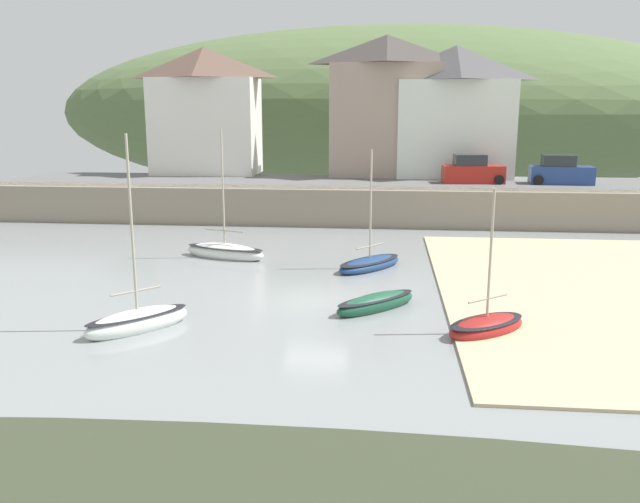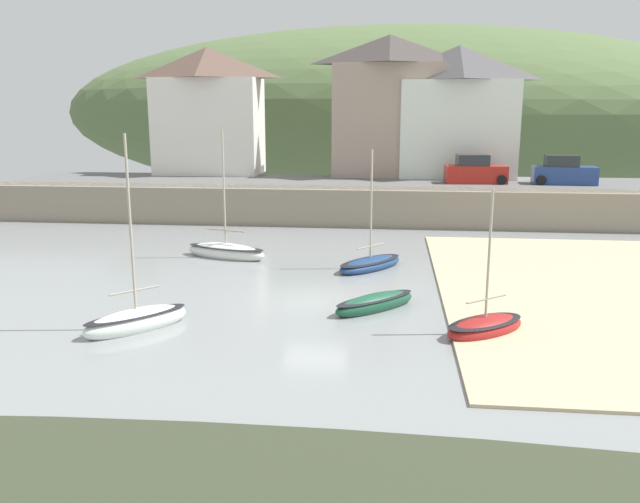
{
  "view_description": "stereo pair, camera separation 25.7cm",
  "coord_description": "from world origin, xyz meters",
  "px_view_note": "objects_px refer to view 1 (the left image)",
  "views": [
    {
      "loc": [
        2.58,
        -24.64,
        7.5
      ],
      "look_at": [
        -0.11,
        2.75,
        1.36
      ],
      "focal_mm": 36.45,
      "sensor_mm": 36.0,
      "label": 1
    },
    {
      "loc": [
        2.84,
        -24.61,
        7.5
      ],
      "look_at": [
        -0.11,
        2.75,
        1.36
      ],
      "focal_mm": 36.45,
      "sensor_mm": 36.0,
      "label": 2
    }
  ],
  "objects_px": {
    "parked_car_by_wall": "(560,172)",
    "sailboat_far_left": "(138,321)",
    "parked_car_near_slipway": "(472,171)",
    "motorboat_with_cabin": "(225,252)",
    "waterfront_building_right": "(454,111)",
    "waterfront_building_left": "(205,110)",
    "sailboat_blue_trim": "(370,263)",
    "waterfront_building_centre": "(386,105)",
    "fishing_boat_green": "(486,326)",
    "sailboat_tall_mast": "(376,303)"
  },
  "relations": [
    {
      "from": "parked_car_by_wall",
      "to": "sailboat_far_left",
      "type": "bearing_deg",
      "value": -124.81
    },
    {
      "from": "sailboat_far_left",
      "to": "parked_car_near_slipway",
      "type": "xyz_separation_m",
      "value": [
        14.32,
        24.86,
        2.87
      ]
    },
    {
      "from": "motorboat_with_cabin",
      "to": "parked_car_by_wall",
      "type": "relative_size",
      "value": 1.58
    },
    {
      "from": "waterfront_building_right",
      "to": "parked_car_by_wall",
      "type": "height_order",
      "value": "waterfront_building_right"
    },
    {
      "from": "motorboat_with_cabin",
      "to": "parked_car_near_slipway",
      "type": "distance_m",
      "value": 19.84
    },
    {
      "from": "waterfront_building_left",
      "to": "sailboat_blue_trim",
      "type": "relative_size",
      "value": 1.65
    },
    {
      "from": "parked_car_near_slipway",
      "to": "parked_car_by_wall",
      "type": "xyz_separation_m",
      "value": [
        5.87,
        0.0,
        0.0
      ]
    },
    {
      "from": "parked_car_by_wall",
      "to": "waterfront_building_left",
      "type": "bearing_deg",
      "value": 174.3
    },
    {
      "from": "waterfront_building_right",
      "to": "parked_car_near_slipway",
      "type": "relative_size",
      "value": 2.25
    },
    {
      "from": "waterfront_building_centre",
      "to": "fishing_boat_green",
      "type": "distance_m",
      "value": 29.68
    },
    {
      "from": "sailboat_far_left",
      "to": "parked_car_near_slipway",
      "type": "relative_size",
      "value": 1.64
    },
    {
      "from": "sailboat_blue_trim",
      "to": "sailboat_far_left",
      "type": "height_order",
      "value": "sailboat_far_left"
    },
    {
      "from": "sailboat_far_left",
      "to": "waterfront_building_centre",
      "type": "bearing_deg",
      "value": 27.3
    },
    {
      "from": "waterfront_building_left",
      "to": "sailboat_far_left",
      "type": "xyz_separation_m",
      "value": [
        5.45,
        -29.36,
        -6.91
      ]
    },
    {
      "from": "sailboat_blue_trim",
      "to": "sailboat_tall_mast",
      "type": "bearing_deg",
      "value": -136.97
    },
    {
      "from": "parked_car_near_slipway",
      "to": "parked_car_by_wall",
      "type": "height_order",
      "value": "same"
    },
    {
      "from": "parked_car_near_slipway",
      "to": "waterfront_building_left",
      "type": "bearing_deg",
      "value": 163.53
    },
    {
      "from": "waterfront_building_right",
      "to": "motorboat_with_cabin",
      "type": "xyz_separation_m",
      "value": [
        -13.04,
        -18.29,
        -6.9
      ]
    },
    {
      "from": "parked_car_near_slipway",
      "to": "waterfront_building_right",
      "type": "bearing_deg",
      "value": 98.13
    },
    {
      "from": "waterfront_building_centre",
      "to": "sailboat_tall_mast",
      "type": "height_order",
      "value": "waterfront_building_centre"
    },
    {
      "from": "waterfront_building_centre",
      "to": "fishing_boat_green",
      "type": "relative_size",
      "value": 2.01
    },
    {
      "from": "sailboat_blue_trim",
      "to": "sailboat_tall_mast",
      "type": "distance_m",
      "value": 6.37
    },
    {
      "from": "waterfront_building_left",
      "to": "waterfront_building_centre",
      "type": "relative_size",
      "value": 0.93
    },
    {
      "from": "waterfront_building_centre",
      "to": "parked_car_by_wall",
      "type": "bearing_deg",
      "value": -20.8
    },
    {
      "from": "sailboat_tall_mast",
      "to": "parked_car_by_wall",
      "type": "height_order",
      "value": "parked_car_by_wall"
    },
    {
      "from": "waterfront_building_centre",
      "to": "parked_car_near_slipway",
      "type": "xyz_separation_m",
      "value": [
        5.98,
        -4.5,
        -4.41
      ]
    },
    {
      "from": "waterfront_building_centre",
      "to": "sailboat_far_left",
      "type": "relative_size",
      "value": 1.49
    },
    {
      "from": "sailboat_blue_trim",
      "to": "fishing_boat_green",
      "type": "height_order",
      "value": "sailboat_blue_trim"
    },
    {
      "from": "waterfront_building_right",
      "to": "fishing_boat_green",
      "type": "xyz_separation_m",
      "value": [
        -1.52,
        -28.54,
        -6.94
      ]
    },
    {
      "from": "motorboat_with_cabin",
      "to": "sailboat_tall_mast",
      "type": "bearing_deg",
      "value": -28.12
    },
    {
      "from": "fishing_boat_green",
      "to": "parked_car_near_slipway",
      "type": "height_order",
      "value": "fishing_boat_green"
    },
    {
      "from": "waterfront_building_left",
      "to": "waterfront_building_right",
      "type": "bearing_deg",
      "value": -0.0
    },
    {
      "from": "fishing_boat_green",
      "to": "sailboat_far_left",
      "type": "height_order",
      "value": "sailboat_far_left"
    },
    {
      "from": "waterfront_building_right",
      "to": "sailboat_far_left",
      "type": "relative_size",
      "value": 1.37
    },
    {
      "from": "sailboat_blue_trim",
      "to": "parked_car_by_wall",
      "type": "relative_size",
      "value": 1.37
    },
    {
      "from": "parked_car_near_slipway",
      "to": "fishing_boat_green",
      "type": "bearing_deg",
      "value": -99.48
    },
    {
      "from": "sailboat_tall_mast",
      "to": "parked_car_near_slipway",
      "type": "relative_size",
      "value": 0.81
    },
    {
      "from": "waterfront_building_centre",
      "to": "waterfront_building_right",
      "type": "xyz_separation_m",
      "value": [
        5.04,
        -0.0,
        -0.4
      ]
    },
    {
      "from": "fishing_boat_green",
      "to": "sailboat_far_left",
      "type": "relative_size",
      "value": 0.74
    },
    {
      "from": "motorboat_with_cabin",
      "to": "sailboat_far_left",
      "type": "bearing_deg",
      "value": -74.33
    },
    {
      "from": "waterfront_building_left",
      "to": "sailboat_tall_mast",
      "type": "relative_size",
      "value": 2.79
    },
    {
      "from": "sailboat_tall_mast",
      "to": "sailboat_far_left",
      "type": "distance_m",
      "value": 8.7
    },
    {
      "from": "sailboat_far_left",
      "to": "fishing_boat_green",
      "type": "bearing_deg",
      "value": -42.92
    },
    {
      "from": "fishing_boat_green",
      "to": "motorboat_with_cabin",
      "type": "height_order",
      "value": "motorboat_with_cabin"
    },
    {
      "from": "waterfront_building_left",
      "to": "waterfront_building_centre",
      "type": "distance_m",
      "value": 13.79
    },
    {
      "from": "waterfront_building_centre",
      "to": "parked_car_by_wall",
      "type": "xyz_separation_m",
      "value": [
        11.85,
        -4.5,
        -4.41
      ]
    },
    {
      "from": "waterfront_building_left",
      "to": "motorboat_with_cabin",
      "type": "distance_m",
      "value": 20.39
    },
    {
      "from": "fishing_boat_green",
      "to": "sailboat_far_left",
      "type": "bearing_deg",
      "value": 145.27
    },
    {
      "from": "sailboat_tall_mast",
      "to": "sailboat_far_left",
      "type": "relative_size",
      "value": 0.5
    },
    {
      "from": "waterfront_building_left",
      "to": "sailboat_far_left",
      "type": "relative_size",
      "value": 1.38
    }
  ]
}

